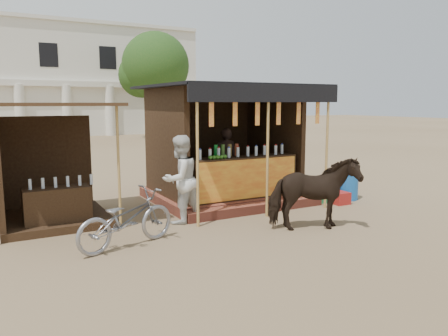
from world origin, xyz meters
name	(u,v)px	position (x,y,z in m)	size (l,w,h in m)	color
ground	(269,244)	(0.00, 0.00, 0.00)	(120.00, 120.00, 0.00)	#846B4C
main_stall	(226,159)	(1.01, 3.36, 1.02)	(3.60, 3.61, 2.78)	brown
secondary_stall	(43,181)	(-3.17, 3.24, 0.85)	(2.40, 2.40, 2.38)	#342313
cow	(313,194)	(1.19, 0.31, 0.69)	(0.75, 1.65, 1.39)	black
motorbike	(126,219)	(-2.15, 1.03, 0.48)	(0.63, 1.82, 0.95)	gray
bystander	(180,179)	(-0.77, 2.00, 0.88)	(0.85, 0.66, 1.75)	silver
blue_barrel	(346,184)	(3.68, 2.00, 0.39)	(0.58, 0.58, 0.79)	#1659A9
red_crate	(339,198)	(3.17, 1.71, 0.14)	(0.38, 0.44, 0.29)	maroon
cooler	(320,192)	(2.90, 2.08, 0.23)	(0.69, 0.51, 0.46)	#19713D
background_building	(15,81)	(-2.00, 29.94, 3.98)	(26.00, 7.45, 8.18)	silver
tree	(152,68)	(5.81, 22.14, 4.63)	(4.50, 4.40, 7.00)	#382314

